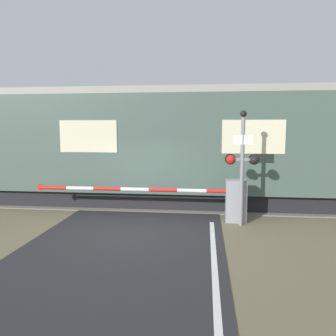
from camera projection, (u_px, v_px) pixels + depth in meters
ground_plane at (134, 231)px, 8.83m from camera, size 80.00×80.00×0.00m
track_bed at (155, 201)px, 12.32m from camera, size 36.00×3.20×0.13m
train at (247, 147)px, 11.69m from camera, size 19.37×3.00×4.13m
crossing_barrier at (217, 199)px, 9.71m from camera, size 6.47×0.44×1.26m
signal_post at (242, 161)px, 9.10m from camera, size 0.95×0.26×3.24m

